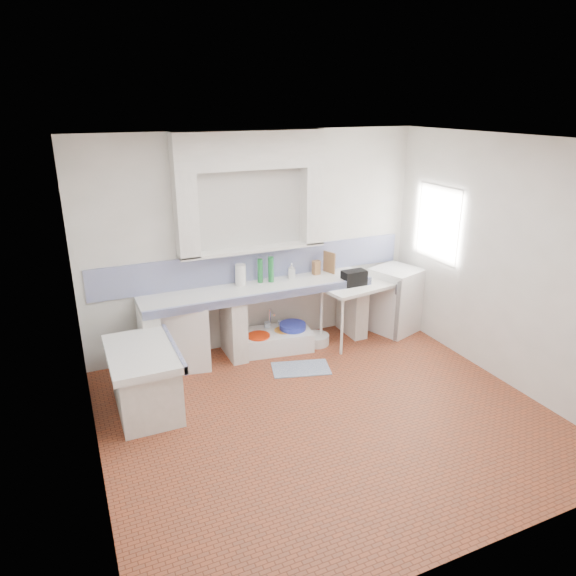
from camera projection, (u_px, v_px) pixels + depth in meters
name	position (u px, v px, depth m)	size (l,w,h in m)	color
floor	(326.00, 415.00, 5.49)	(4.50, 4.50, 0.00)	brown
ceiling	(334.00, 141.00, 4.54)	(4.50, 4.50, 0.00)	white
wall_back	(257.00, 242.00, 6.74)	(4.50, 4.50, 0.00)	white
wall_front	(480.00, 390.00, 3.30)	(4.50, 4.50, 0.00)	white
wall_left	(82.00, 330.00, 4.16)	(4.50, 4.50, 0.00)	white
wall_right	(506.00, 263.00, 5.88)	(4.50, 4.50, 0.00)	white
alcove_mass	(250.00, 150.00, 6.19)	(1.90, 0.25, 0.45)	white
window_frame	(449.00, 223.00, 6.91)	(0.35, 0.86, 1.06)	#392012
lace_valance	(443.00, 195.00, 6.72)	(0.01, 0.84, 0.24)	white
counter_slab	(259.00, 290.00, 6.62)	(3.00, 0.60, 0.08)	white
counter_lip	(267.00, 297.00, 6.38)	(3.00, 0.04, 0.10)	navy
counter_pier_left	(150.00, 341.00, 6.24)	(0.20, 0.55, 0.82)	white
counter_pier_mid	(234.00, 327.00, 6.64)	(0.20, 0.55, 0.82)	white
counter_pier_right	(352.00, 306.00, 7.31)	(0.20, 0.55, 0.82)	white
peninsula_top	(142.00, 354.00, 5.39)	(0.70, 1.10, 0.08)	white
peninsula_base	(145.00, 383.00, 5.51)	(0.60, 1.00, 0.62)	white
peninsula_lip	(174.00, 348.00, 5.52)	(0.04, 1.10, 0.10)	navy
backsplash	(258.00, 265.00, 6.82)	(4.27, 0.03, 0.40)	navy
stove	(184.00, 335.00, 6.42)	(0.58, 0.56, 0.82)	white
sink	(275.00, 341.00, 6.93)	(0.94, 0.51, 0.23)	white
side_table	(357.00, 313.00, 7.08)	(0.97, 0.54, 0.04)	white
fridge	(395.00, 300.00, 7.40)	(0.59, 0.59, 0.92)	white
bucket_red	(259.00, 345.00, 6.76)	(0.30, 0.30, 0.28)	red
bucket_orange	(285.00, 339.00, 6.96)	(0.28, 0.28, 0.26)	orange
bucket_blue	(293.00, 335.00, 6.98)	(0.35, 0.35, 0.33)	#2735B8
basin_white	(317.00, 339.00, 7.08)	(0.34, 0.34, 0.13)	white
water_bottle_a	(267.00, 333.00, 7.04)	(0.09, 0.09, 0.32)	silver
water_bottle_b	(281.00, 331.00, 7.13)	(0.08, 0.08, 0.30)	silver
black_bag	(354.00, 278.00, 6.91)	(0.32, 0.18, 0.20)	black
green_bottle_a	(260.00, 271.00, 6.72)	(0.07, 0.07, 0.31)	#1D7131
green_bottle_b	(271.00, 269.00, 6.74)	(0.07, 0.07, 0.34)	#1D7131
knife_block	(316.00, 268.00, 7.05)	(0.10, 0.08, 0.19)	olive
cutting_board	(329.00, 262.00, 7.11)	(0.02, 0.21, 0.29)	olive
paper_towel	(240.00, 275.00, 6.62)	(0.14, 0.14, 0.27)	white
soap_bottle	(292.00, 271.00, 6.90)	(0.09, 0.09, 0.20)	white
rug	(301.00, 368.00, 6.44)	(0.70, 0.40, 0.01)	#384D7C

